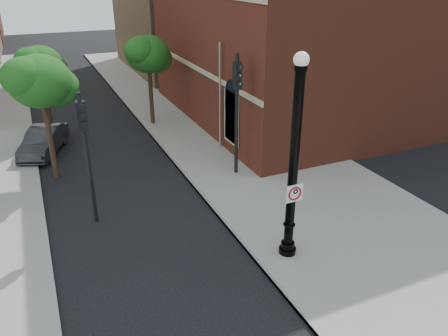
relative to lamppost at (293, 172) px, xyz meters
name	(u,v)px	position (x,y,z in m)	size (l,w,h in m)	color
ground	(207,296)	(-3.15, -0.75, -3.06)	(120.00, 120.00, 0.00)	black
sidewalk_right	(241,145)	(2.85, 9.25, -3.00)	(8.00, 60.00, 0.12)	gray
curb_edge	(170,157)	(-1.10, 9.25, -2.99)	(0.10, 60.00, 0.14)	gray
brick_wall_building	(357,8)	(12.85, 13.25, 3.19)	(22.30, 16.30, 12.50)	brown
lamppost	(293,172)	(0.00, 0.00, 0.00)	(0.56, 0.56, 6.63)	black
no_parking_sign	(295,193)	(0.00, -0.17, -0.65)	(0.58, 0.06, 0.58)	white
parked_car	(44,141)	(-6.71, 12.52, -2.40)	(1.40, 4.01, 1.32)	#2A2A2F
traffic_signal_left	(85,138)	(-5.40, 4.74, 0.27)	(0.33, 0.41, 4.94)	black
traffic_signal_right	(237,96)	(1.11, 6.25, 0.62)	(0.40, 0.47, 5.47)	black
utility_pole	(220,99)	(1.65, 9.31, -0.34)	(0.11, 0.11, 5.45)	#999999
street_tree_a	(41,82)	(-6.40, 9.32, 1.28)	(3.06, 2.76, 5.51)	black
street_tree_b	(41,65)	(-6.12, 15.50, 0.80)	(2.72, 2.46, 4.91)	black
street_tree_c	(149,55)	(-0.44, 14.60, 1.07)	(2.91, 2.63, 5.24)	black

